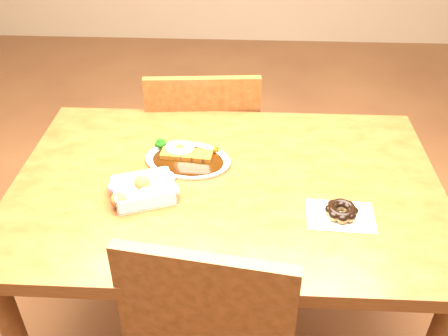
{
  "coord_description": "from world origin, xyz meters",
  "views": [
    {
      "loc": [
        0.05,
        -1.12,
        1.6
      ],
      "look_at": [
        -0.01,
        -0.02,
        0.81
      ],
      "focal_mm": 40.0,
      "sensor_mm": 36.0,
      "label": 1
    }
  ],
  "objects_px": {
    "donut_box": "(144,190)",
    "chair_far": "(205,154)",
    "table": "(227,208)",
    "pon_de_ring": "(341,211)",
    "katsu_curry_plate": "(187,158)"
  },
  "relations": [
    {
      "from": "donut_box",
      "to": "pon_de_ring",
      "type": "xyz_separation_m",
      "value": [
        0.52,
        -0.06,
        -0.01
      ]
    },
    {
      "from": "chair_far",
      "to": "pon_de_ring",
      "type": "bearing_deg",
      "value": 116.92
    },
    {
      "from": "table",
      "to": "pon_de_ring",
      "type": "distance_m",
      "value": 0.35
    },
    {
      "from": "donut_box",
      "to": "pon_de_ring",
      "type": "bearing_deg",
      "value": -6.2
    },
    {
      "from": "table",
      "to": "pon_de_ring",
      "type": "relative_size",
      "value": 6.76
    },
    {
      "from": "pon_de_ring",
      "to": "donut_box",
      "type": "bearing_deg",
      "value": 173.8
    },
    {
      "from": "table",
      "to": "chair_far",
      "type": "relative_size",
      "value": 1.38
    },
    {
      "from": "table",
      "to": "chair_far",
      "type": "distance_m",
      "value": 0.57
    },
    {
      "from": "katsu_curry_plate",
      "to": "pon_de_ring",
      "type": "relative_size",
      "value": 1.55
    },
    {
      "from": "donut_box",
      "to": "chair_far",
      "type": "bearing_deg",
      "value": 80.15
    },
    {
      "from": "chair_far",
      "to": "pon_de_ring",
      "type": "relative_size",
      "value": 4.9
    },
    {
      "from": "chair_far",
      "to": "katsu_curry_plate",
      "type": "relative_size",
      "value": 3.16
    },
    {
      "from": "donut_box",
      "to": "pon_de_ring",
      "type": "relative_size",
      "value": 1.1
    },
    {
      "from": "table",
      "to": "katsu_curry_plate",
      "type": "relative_size",
      "value": 4.36
    },
    {
      "from": "katsu_curry_plate",
      "to": "pon_de_ring",
      "type": "height_order",
      "value": "katsu_curry_plate"
    }
  ]
}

